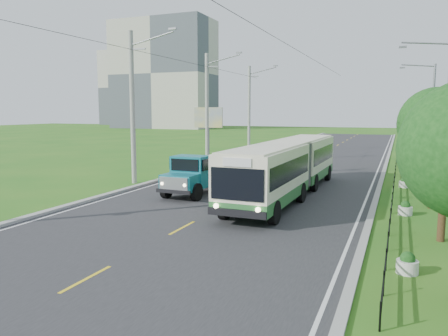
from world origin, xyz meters
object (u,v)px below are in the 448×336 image
Objects in this scene: pole_mid at (207,108)px; pole_far at (249,109)px; streetlight_far at (431,110)px; planter_near at (405,209)px; planter_front at (407,264)px; planter_far at (404,168)px; tree_fifth at (425,124)px; planter_mid at (404,183)px; tree_third at (437,128)px; tree_fourth at (429,131)px; tree_back at (421,125)px; pole_near at (133,107)px; billboard_left at (208,121)px; streetlight_mid at (445,110)px; tree_second at (448,147)px; bus at (287,164)px; dump_truck at (197,172)px.

pole_mid is 1.00× the size of pole_far.
streetlight_far is 22.57m from planter_near.
planter_far is (0.00, 24.00, 0.00)m from planter_front.
planter_mid is (-1.26, -6.14, -3.57)m from tree_fifth.
tree_third is at bearing -84.82° from planter_far.
pole_mid is 14.93× the size of planter_near.
planter_far is at bearing 99.08° from tree_fourth.
tree_back is 8.21× the size of planter_near.
pole_near and pole_far have the same top height.
billboard_left is at bearing 135.16° from planter_near.
pole_near is 1.67× the size of tree_third.
streetlight_mid is at bearing -82.71° from tree_fifth.
tree_second is (18.12, -18.86, -1.57)m from pole_mid.
planter_mid is at bearing -98.30° from streetlight_far.
tree_third is at bearing 82.94° from planter_front.
streetlight_far reaches higher than bus.
tree_fifth is at bearing 86.75° from planter_front.
planter_mid is at bearing 32.72° from dump_truck.
tree_fourth is at bearing 90.00° from tree_third.
dump_truck is (5.53, -13.86, -3.78)m from pole_mid.
planter_front is 0.13× the size of billboard_left.
pole_near reaches higher than billboard_left.
pole_mid is at bearing 90.00° from pole_near.
bus is at bearing -146.20° from streetlight_mid.
pole_mid is at bearing 113.30° from dump_truck.
streetlight_far is 1.63× the size of dump_truck.
streetlight_far is 14.88m from planter_mid.
tree_back is (18.12, 17.14, -1.44)m from pole_near.
tree_third is 7.04m from planter_mid.
streetlight_far is at bearing 86.11° from planter_front.
streetlight_far reaches higher than tree_back.
pole_far is 19.56m from streetlight_far.
tree_back is at bearing 43.41° from pole_near.
planter_front is at bearing -97.06° from tree_third.
pole_mid is 12.00m from pole_far.
streetlight_mid is 9.46m from planter_near.
pole_mid is at bearing -176.61° from planter_far.
pole_mid is 14.93× the size of planter_front.
streetlight_mid is (18.90, 5.00, -0.19)m from pole_near.
tree_back is at bearing 90.00° from tree_third.
streetlight_mid is at bearing 14.81° from pole_near.
planter_front is (-1.26, -4.14, -3.23)m from tree_second.
planter_mid is at bearing 96.05° from tree_second.
streetlight_mid is at bearing -90.00° from streetlight_far.
tree_fifth is at bearing 31.59° from pole_near.
tree_third reaches higher than tree_fifth.
pole_far reaches higher than dump_truck.
billboard_left is (-1.24, 15.00, -1.23)m from pole_near.
tree_fifth reaches higher than planter_far.
planter_far is at bearing -6.31° from billboard_left.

